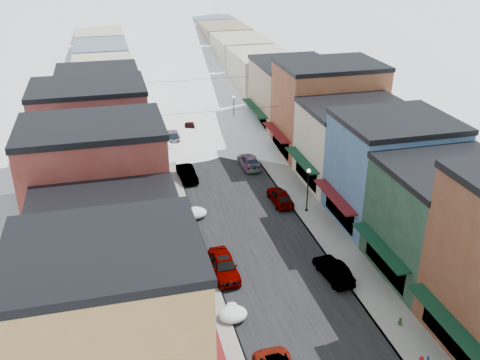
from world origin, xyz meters
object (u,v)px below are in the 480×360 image
car_silver_sedan (224,266)px  streetlamp_near (308,185)px  car_dark_hatch (187,173)px  trash_can (346,273)px  car_green_sedan (333,270)px

car_silver_sedan → streetlamp_near: bearing=38.1°
car_dark_hatch → trash_can: car_dark_hatch is taller
car_green_sedan → trash_can: car_green_sedan is taller
trash_can → streetlamp_near: bearing=85.1°
streetlamp_near → car_silver_sedan: bearing=-141.1°
trash_can → car_green_sedan: bearing=155.9°
car_green_sedan → trash_can: 0.99m
trash_can → streetlamp_near: streetlamp_near is taller
car_dark_hatch → streetlamp_near: size_ratio=0.98×
car_silver_sedan → trash_can: bearing=-18.8°
car_silver_sedan → trash_can: size_ratio=5.50×
car_silver_sedan → car_green_sedan: 9.01m
car_silver_sedan → car_green_sedan: (8.60, -2.69, -0.12)m
car_dark_hatch → trash_can: (9.50, -22.18, -0.13)m
trash_can → streetlamp_near: 11.86m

